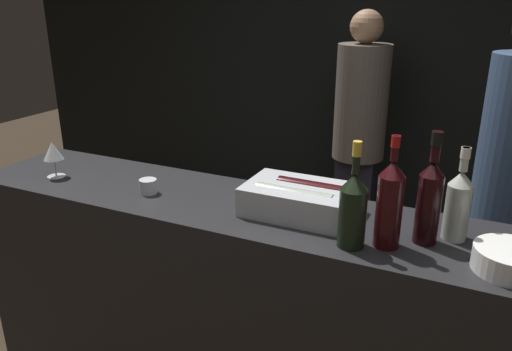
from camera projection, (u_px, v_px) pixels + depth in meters
The scene contains 12 objects.
wall_back_chalkboard at pixel (379, 63), 3.58m from camera, with size 6.40×0.06×2.80m.
bar_counter at pixel (253, 326), 2.11m from camera, with size 2.54×0.51×1.10m.
ice_bin_with_bottles at pixel (299, 198), 1.84m from camera, with size 0.39×0.26×0.12m.
bowl_white at pixel (510, 259), 1.46m from camera, with size 0.21×0.21×0.07m.
wine_glass at pixel (53, 152), 2.19m from camera, with size 0.09×0.09×0.16m.
candle_votive at pixel (148, 186), 2.04m from camera, with size 0.07×0.07×0.06m.
champagne_bottle at pixel (353, 208), 1.58m from camera, with size 0.09×0.09×0.35m.
white_wine_bottle at pixel (458, 203), 1.63m from camera, with size 0.08×0.08×0.32m.
red_wine_bottle_black_foil at pixel (429, 198), 1.59m from camera, with size 0.08×0.08×0.38m.
red_wine_bottle_tall at pixel (390, 203), 1.57m from camera, with size 0.08×0.08×0.37m.
person_in_hoodie at pixel (359, 132), 3.34m from camera, with size 0.34×0.34×1.78m.
person_blond_tee at pixel (511, 183), 2.33m from camera, with size 0.34×0.34×1.84m.
Camera 1 is at (0.77, -1.33, 1.87)m, focal length 35.00 mm.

